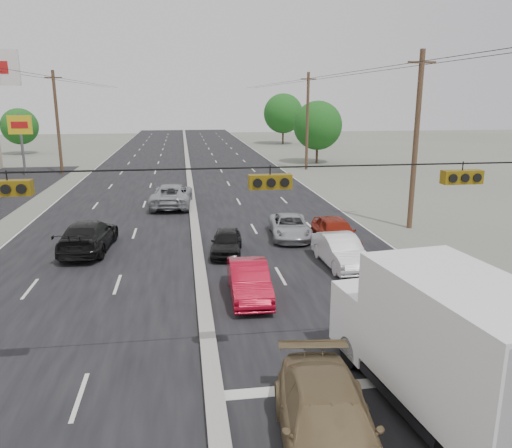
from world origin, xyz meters
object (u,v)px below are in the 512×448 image
object	(u,v)px
tree_left_far	(20,126)
tree_right_mid	(318,125)
utility_pole_right_b	(416,140)
tan_sedan	(328,426)
queue_car_b	(341,251)
oncoming_far	(172,195)
utility_pole_left_c	(57,122)
oncoming_near	(88,236)
box_truck	(442,343)
red_sedan	(249,281)
utility_pole_right_c	(307,121)
tree_right_far	(283,113)
queue_car_c	(290,227)
queue_car_e	(335,233)
pole_sign_far	(20,130)
queue_car_a	(227,242)

from	to	relation	value
tree_left_far	tree_right_mid	world-z (taller)	tree_right_mid
utility_pole_right_b	tan_sedan	distance (m)	21.19
queue_car_b	oncoming_far	bearing A→B (deg)	116.00
queue_car_b	tree_right_mid	bearing A→B (deg)	73.76
utility_pole_left_c	oncoming_near	world-z (taller)	utility_pole_left_c
tree_right_mid	oncoming_near	bearing A→B (deg)	-122.44
box_truck	utility_pole_right_b	bearing A→B (deg)	59.83
tree_right_mid	red_sedan	xyz separation A→B (m)	(-13.24, -39.13, -3.66)
tan_sedan	tree_right_mid	bearing A→B (deg)	81.67
utility_pole_right_c	box_truck	world-z (taller)	utility_pole_right_c
tree_right_far	utility_pole_right_c	bearing A→B (deg)	-96.65
red_sedan	oncoming_near	world-z (taller)	oncoming_near
queue_car_c	queue_car_e	size ratio (longest dim) A/B	0.99
pole_sign_far	oncoming_far	xyz separation A→B (m)	(14.60, -16.98, -3.61)
queue_car_b	queue_car_a	bearing A→B (deg)	150.09
box_truck	red_sedan	xyz separation A→B (m)	(-3.55, 7.75, -1.16)
pole_sign_far	utility_pole_right_c	bearing A→B (deg)	0.00
utility_pole_right_b	box_truck	xyz separation A→B (m)	(-7.20, -16.88, -3.26)
box_truck	tan_sedan	world-z (taller)	box_truck
queue_car_b	queue_car_c	size ratio (longest dim) A/B	0.96
utility_pole_right_b	queue_car_c	xyz separation A→B (m)	(-7.43, -1.11, -4.49)
queue_car_c	oncoming_near	size ratio (longest dim) A/B	0.83
queue_car_a	queue_car_e	distance (m)	5.62
tree_right_mid	oncoming_far	bearing A→B (deg)	-126.73
utility_pole_right_b	queue_car_a	bearing A→B (deg)	-162.27
tree_right_far	oncoming_near	xyz separation A→B (m)	(-21.35, -57.00, -4.19)
tree_right_mid	queue_car_e	size ratio (longest dim) A/B	1.60
utility_pole_right_c	tree_right_mid	xyz separation A→B (m)	(2.50, 5.00, -0.77)
oncoming_near	red_sedan	bearing A→B (deg)	138.71
box_truck	red_sedan	world-z (taller)	box_truck
red_sedan	queue_car_e	size ratio (longest dim) A/B	0.92
utility_pole_left_c	tree_right_far	world-z (taller)	utility_pole_left_c
queue_car_e	oncoming_far	distance (m)	13.99
tree_left_far	oncoming_far	size ratio (longest dim) A/B	1.06
queue_car_a	queue_car_b	distance (m)	5.55
tree_right_far	red_sedan	distance (m)	65.83
utility_pole_right_b	box_truck	size ratio (longest dim) A/B	1.37
pole_sign_far	queue_car_a	distance (m)	33.65
oncoming_far	utility_pole_right_c	bearing A→B (deg)	-125.38
utility_pole_right_c	red_sedan	size ratio (longest dim) A/B	2.43
queue_car_e	queue_car_b	bearing A→B (deg)	-101.69
tree_right_far	queue_car_b	distance (m)	61.99
utility_pole_right_c	pole_sign_far	distance (m)	28.51
utility_pole_right_c	queue_car_e	size ratio (longest dim) A/B	2.24
pole_sign_far	queue_car_c	world-z (taller)	pole_sign_far
utility_pole_right_c	pole_sign_far	world-z (taller)	utility_pole_right_c
queue_car_a	utility_pole_left_c	bearing A→B (deg)	123.83
utility_pole_right_b	queue_car_b	distance (m)	9.72
box_truck	oncoming_near	world-z (taller)	box_truck
queue_car_e	oncoming_near	bearing A→B (deg)	175.78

